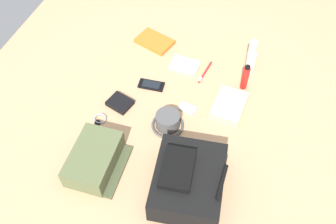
{
  "coord_description": "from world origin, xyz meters",
  "views": [
    {
      "loc": [
        1.01,
        0.33,
        1.42
      ],
      "look_at": [
        0.0,
        0.0,
        0.04
      ],
      "focal_mm": 40.39,
      "sensor_mm": 36.0,
      "label": 1
    }
  ],
  "objects": [
    {
      "name": "media_player",
      "position": [
        -0.08,
        0.07,
        0.01
      ],
      "size": [
        0.07,
        0.09,
        0.01
      ],
      "color": "#B7B7BC",
      "rests_on": "ground_plane"
    },
    {
      "name": "bucket_hat",
      "position": [
        0.05,
        0.01,
        0.03
      ],
      "size": [
        0.15,
        0.15,
        0.08
      ],
      "color": "#4D4D4D",
      "rests_on": "ground_plane"
    },
    {
      "name": "paperback_novel",
      "position": [
        -0.46,
        -0.23,
        0.01
      ],
      "size": [
        0.18,
        0.22,
        0.02
      ],
      "color": "orange",
      "rests_on": "ground_plane"
    },
    {
      "name": "backpack",
      "position": [
        0.32,
        0.19,
        0.07
      ],
      "size": [
        0.36,
        0.31,
        0.15
      ],
      "color": "black",
      "rests_on": "ground_plane"
    },
    {
      "name": "wristwatch",
      "position": [
        0.11,
        -0.3,
        0.01
      ],
      "size": [
        0.07,
        0.06,
        0.01
      ],
      "color": "#99999E",
      "rests_on": "ground_plane"
    },
    {
      "name": "sunscreen_spray",
      "position": [
        -0.3,
        0.3,
        0.07
      ],
      "size": [
        0.03,
        0.03,
        0.15
      ],
      "color": "red",
      "rests_on": "ground_plane"
    },
    {
      "name": "cell_phone",
      "position": [
        -0.16,
        -0.14,
        0.01
      ],
      "size": [
        0.07,
        0.13,
        0.01
      ],
      "color": "black",
      "rests_on": "ground_plane"
    },
    {
      "name": "folded_towel",
      "position": [
        -0.15,
        0.26,
        0.02
      ],
      "size": [
        0.21,
        0.15,
        0.04
      ],
      "primitive_type": "cube",
      "rotation": [
        0.0,
        0.0,
        -0.08
      ],
      "color": "beige",
      "rests_on": "ground_plane"
    },
    {
      "name": "toothpaste_tube",
      "position": [
        -0.41,
        0.3,
        0.07
      ],
      "size": [
        0.05,
        0.05,
        0.14
      ],
      "color": "white",
      "rests_on": "ground_plane"
    },
    {
      "name": "toothbrush",
      "position": [
        -0.32,
        0.09,
        0.01
      ],
      "size": [
        0.16,
        0.03,
        0.02
      ],
      "color": "red",
      "rests_on": "ground_plane"
    },
    {
      "name": "lotion_bottle",
      "position": [
        -0.48,
        0.29,
        0.07
      ],
      "size": [
        0.04,
        0.04,
        0.15
      ],
      "color": "beige",
      "rests_on": "ground_plane"
    },
    {
      "name": "toiletry_pouch",
      "position": [
        0.34,
        -0.21,
        0.05
      ],
      "size": [
        0.27,
        0.22,
        0.1
      ],
      "color": "#56603D",
      "rests_on": "ground_plane"
    },
    {
      "name": "notepad",
      "position": [
        -0.34,
        -0.02,
        0.01
      ],
      "size": [
        0.12,
        0.16,
        0.02
      ],
      "primitive_type": "cube",
      "rotation": [
        0.0,
        0.0,
        -0.05
      ],
      "color": "beige",
      "rests_on": "ground_plane"
    },
    {
      "name": "ground_plane",
      "position": [
        0.0,
        0.0,
        -0.01
      ],
      "size": [
        2.64,
        2.02,
        0.02
      ],
      "primitive_type": "cube",
      "color": "tan",
      "rests_on": "ground"
    },
    {
      "name": "wallet",
      "position": [
        -0.0,
        -0.24,
        0.01
      ],
      "size": [
        0.12,
        0.13,
        0.02
      ],
      "primitive_type": "cube",
      "rotation": [
        0.0,
        0.0,
        -0.29
      ],
      "color": "black",
      "rests_on": "ground_plane"
    }
  ]
}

